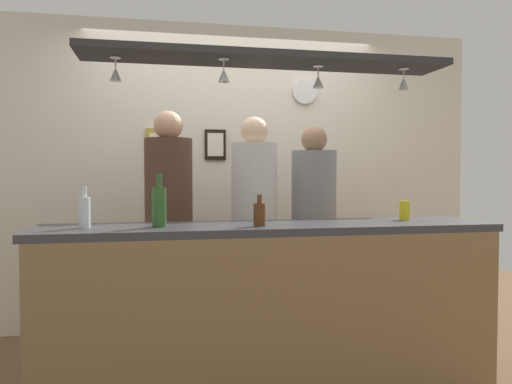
% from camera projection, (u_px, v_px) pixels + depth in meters
% --- Properties ---
extents(ground_plane, '(8.00, 8.00, 0.00)m').
position_uv_depth(ground_plane, '(259.00, 370.00, 3.30)').
color(ground_plane, brown).
extents(back_wall, '(4.40, 0.06, 2.60)m').
position_uv_depth(back_wall, '(233.00, 175.00, 4.33)').
color(back_wall, silver).
rests_on(back_wall, ground_plane).
extents(bar_counter, '(2.70, 0.55, 1.02)m').
position_uv_depth(bar_counter, '(277.00, 285.00, 2.78)').
color(bar_counter, '#38383D').
rests_on(bar_counter, ground_plane).
extents(overhead_glass_rack, '(2.20, 0.36, 0.04)m').
position_uv_depth(overhead_glass_rack, '(269.00, 59.00, 2.94)').
color(overhead_glass_rack, black).
extents(hanging_wineglass_far_left, '(0.07, 0.07, 0.13)m').
position_uv_depth(hanging_wineglass_far_left, '(116.00, 73.00, 2.80)').
color(hanging_wineglass_far_left, silver).
rests_on(hanging_wineglass_far_left, overhead_glass_rack).
extents(hanging_wineglass_left, '(0.07, 0.07, 0.13)m').
position_uv_depth(hanging_wineglass_left, '(224.00, 75.00, 2.83)').
color(hanging_wineglass_left, silver).
rests_on(hanging_wineglass_left, overhead_glass_rack).
extents(hanging_wineglass_center_left, '(0.07, 0.07, 0.13)m').
position_uv_depth(hanging_wineglass_center_left, '(318.00, 81.00, 3.02)').
color(hanging_wineglass_center_left, silver).
rests_on(hanging_wineglass_center_left, overhead_glass_rack).
extents(hanging_wineglass_center, '(0.07, 0.07, 0.13)m').
position_uv_depth(hanging_wineglass_center, '(404.00, 83.00, 3.10)').
color(hanging_wineglass_center, silver).
rests_on(hanging_wineglass_center, overhead_glass_rack).
extents(person_left_brown_shirt, '(0.34, 0.34, 1.76)m').
position_uv_depth(person_left_brown_shirt, '(169.00, 208.00, 3.54)').
color(person_left_brown_shirt, '#2D334C').
rests_on(person_left_brown_shirt, ground_plane).
extents(person_middle_white_patterned_shirt, '(0.34, 0.34, 1.73)m').
position_uv_depth(person_middle_white_patterned_shirt, '(254.00, 209.00, 3.66)').
color(person_middle_white_patterned_shirt, '#2D334C').
rests_on(person_middle_white_patterned_shirt, ground_plane).
extents(person_right_grey_shirt, '(0.34, 0.34, 1.68)m').
position_uv_depth(person_right_grey_shirt, '(314.00, 214.00, 3.75)').
color(person_right_grey_shirt, '#2D334C').
rests_on(person_right_grey_shirt, ground_plane).
extents(bottle_beer_brown_stubby, '(0.07, 0.07, 0.18)m').
position_uv_depth(bottle_beer_brown_stubby, '(259.00, 214.00, 2.80)').
color(bottle_beer_brown_stubby, '#512D14').
rests_on(bottle_beer_brown_stubby, bar_counter).
extents(bottle_soda_clear, '(0.06, 0.06, 0.23)m').
position_uv_depth(bottle_soda_clear, '(84.00, 211.00, 2.70)').
color(bottle_soda_clear, silver).
rests_on(bottle_soda_clear, bar_counter).
extents(bottle_champagne_green, '(0.08, 0.08, 0.30)m').
position_uv_depth(bottle_champagne_green, '(159.00, 206.00, 2.76)').
color(bottle_champagne_green, '#2D5623').
rests_on(bottle_champagne_green, bar_counter).
extents(drink_can, '(0.07, 0.07, 0.12)m').
position_uv_depth(drink_can, '(405.00, 210.00, 3.20)').
color(drink_can, yellow).
rests_on(drink_can, bar_counter).
extents(picture_frame_crest, '(0.18, 0.02, 0.26)m').
position_uv_depth(picture_frame_crest, '(215.00, 145.00, 4.25)').
color(picture_frame_crest, black).
rests_on(picture_frame_crest, back_wall).
extents(picture_frame_caricature, '(0.26, 0.02, 0.34)m').
position_uv_depth(picture_frame_caricature, '(161.00, 149.00, 4.16)').
color(picture_frame_caricature, '#B29338').
rests_on(picture_frame_caricature, back_wall).
extents(wall_clock, '(0.22, 0.03, 0.22)m').
position_uv_depth(wall_clock, '(305.00, 92.00, 4.38)').
color(wall_clock, white).
rests_on(wall_clock, back_wall).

